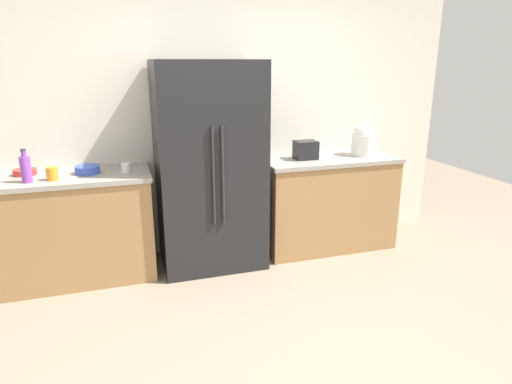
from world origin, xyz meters
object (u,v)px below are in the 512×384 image
object	(u,v)px
bowl_a	(25,172)
bowl_b	(87,170)
cup_b	(126,167)
rice_cooker	(364,140)
refrigerator	(210,167)
cup_a	(52,174)
toaster	(306,150)
bottle_a	(26,169)

from	to	relation	value
bowl_a	bowl_b	size ratio (longest dim) A/B	0.91
bowl_a	cup_b	bearing A→B (deg)	-10.70
rice_cooker	bowl_b	xyz separation A→B (m)	(-2.60, 0.03, -0.12)
refrigerator	bowl_a	world-z (taller)	refrigerator
cup_a	bowl_b	world-z (taller)	cup_a
refrigerator	bowl_a	bearing A→B (deg)	174.29
cup_a	bowl_b	size ratio (longest dim) A/B	0.53
toaster	bowl_a	distance (m)	2.47
cup_b	toaster	bearing A→B (deg)	0.77
toaster	rice_cooker	bearing A→B (deg)	-0.71
refrigerator	cup_a	size ratio (longest dim) A/B	17.56
bottle_a	cup_a	bearing A→B (deg)	3.91
rice_cooker	cup_a	xyz separation A→B (m)	(-2.85, -0.12, -0.10)
rice_cooker	bowl_b	distance (m)	2.60
bowl_b	toaster	bearing A→B (deg)	-0.66
bowl_a	refrigerator	bearing A→B (deg)	-5.71
toaster	bowl_a	world-z (taller)	toaster
refrigerator	cup_a	world-z (taller)	refrigerator
bottle_a	cup_b	xyz separation A→B (m)	(0.74, 0.12, -0.07)
cup_a	rice_cooker	bearing A→B (deg)	2.39
bottle_a	cup_a	distance (m)	0.19
refrigerator	cup_b	distance (m)	0.72
toaster	bowl_a	size ratio (longest dim) A/B	1.17
bottle_a	bowl_b	xyz separation A→B (m)	(0.43, 0.16, -0.08)
toaster	cup_a	bearing A→B (deg)	-176.73
toaster	bottle_a	size ratio (longest dim) A/B	0.80
bottle_a	cup_b	bearing A→B (deg)	8.96
bottle_a	bowl_a	bearing A→B (deg)	103.14
refrigerator	cup_b	size ratio (longest dim) A/B	23.88
refrigerator	rice_cooker	bearing A→B (deg)	0.55
bowl_b	cup_b	bearing A→B (deg)	-8.30
toaster	cup_b	xyz separation A→B (m)	(-1.66, -0.02, -0.05)
refrigerator	toaster	distance (m)	0.95
refrigerator	toaster	xyz separation A→B (m)	(0.94, 0.02, 0.09)
bottle_a	cup_a	size ratio (longest dim) A/B	2.51
bowl_a	rice_cooker	bearing A→B (deg)	-2.54
refrigerator	bowl_a	xyz separation A→B (m)	(-1.52, 0.15, 0.03)
toaster	rice_cooker	world-z (taller)	rice_cooker
bottle_a	bowl_a	distance (m)	0.29
refrigerator	cup_a	distance (m)	1.29
bowl_a	bowl_b	xyz separation A→B (m)	(0.49, -0.11, 0.01)
cup_b	bowl_a	xyz separation A→B (m)	(-0.80, 0.15, -0.02)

